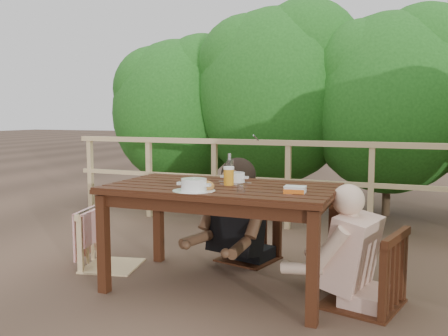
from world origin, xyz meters
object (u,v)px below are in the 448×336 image
at_px(diner_right, 369,208).
at_px(tumbler, 241,190).
at_px(soup_far, 234,178).
at_px(bread_roll, 205,186).
at_px(chair_right, 364,233).
at_px(woman, 249,182).
at_px(chair_far, 249,209).
at_px(bottle, 230,170).
at_px(chair_left, 111,214).
at_px(butter_tub, 295,191).
at_px(soup_near, 194,186).
at_px(table, 222,238).
at_px(beer_glass, 229,177).

xyz_separation_m(diner_right, tumbler, (-0.80, -0.30, 0.12)).
bearing_deg(soup_far, diner_right, -7.94).
bearing_deg(bread_roll, diner_right, 14.11).
height_order(chair_right, woman, woman).
relative_size(chair_far, soup_far, 3.45).
height_order(chair_far, soup_far, chair_far).
distance_m(chair_right, bottle, 1.05).
height_order(chair_right, diner_right, diner_right).
relative_size(chair_left, butter_tub, 6.53).
bearing_deg(woman, soup_near, 101.74).
height_order(table, woman, woman).
relative_size(chair_left, bread_roll, 7.02).
height_order(chair_right, soup_far, chair_right).
relative_size(chair_far, bread_roll, 7.09).
height_order(diner_right, beer_glass, diner_right).
distance_m(soup_near, butter_tub, 0.69).
distance_m(table, chair_left, 1.06).
relative_size(table, beer_glass, 10.84).
xyz_separation_m(woman, soup_near, (-0.05, -1.05, 0.11)).
distance_m(woman, tumbler, 1.04).
relative_size(diner_right, beer_glass, 8.89).
bearing_deg(diner_right, woman, 71.33).
bearing_deg(tumbler, bread_roll, 173.78).
bearing_deg(butter_tub, bread_roll, -175.57).
xyz_separation_m(chair_right, bread_roll, (-1.05, -0.27, 0.30)).
bearing_deg(butter_tub, table, 163.45).
xyz_separation_m(chair_far, diner_right, (1.08, -0.68, 0.21)).
bearing_deg(bottle, diner_right, -1.92).
height_order(woman, soup_far, woman).
distance_m(beer_glass, bottle, 0.07).
distance_m(bread_roll, tumbler, 0.28).
distance_m(chair_left, diner_right, 2.11).
bearing_deg(table, chair_far, 92.79).
height_order(chair_right, soup_near, chair_right).
height_order(table, chair_far, chair_far).
relative_size(table, bottle, 6.72).
distance_m(chair_far, bread_roll, 1.01).
bearing_deg(bread_roll, soup_near, -122.31).
relative_size(woman, bread_roll, 10.73).
xyz_separation_m(table, beer_glass, (0.05, 0.03, 0.46)).
height_order(diner_right, butter_tub, diner_right).
bearing_deg(chair_right, table, -72.96).
relative_size(beer_glass, butter_tub, 1.08).
height_order(diner_right, bottle, diner_right).
xyz_separation_m(table, butter_tub, (0.58, -0.14, 0.41)).
distance_m(chair_left, bottle, 1.16).
relative_size(woman, soup_far, 5.23).
distance_m(diner_right, tumbler, 0.86).
bearing_deg(table, soup_far, 81.20).
distance_m(table, diner_right, 1.09).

